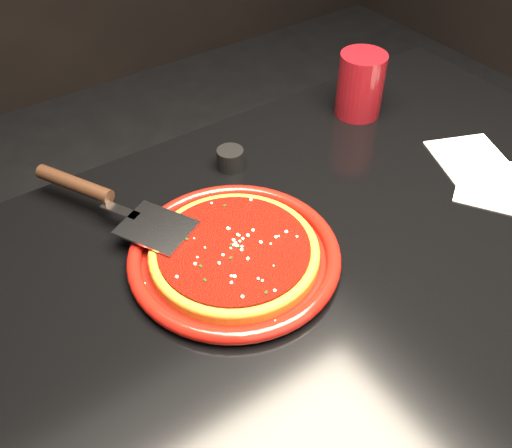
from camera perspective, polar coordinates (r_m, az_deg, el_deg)
The scene contains 12 objects.
table at distance 1.17m, azimuth 6.35°, elevation -15.29°, with size 1.20×0.80×0.75m, color black.
plate at distance 0.84m, azimuth -2.18°, elevation -3.15°, with size 0.31×0.31×0.02m, color maroon.
pizza_crust at distance 0.84m, azimuth -2.19°, elevation -2.98°, with size 0.25×0.25×0.01m, color brown.
pizza_crust_rim at distance 0.83m, azimuth -2.20°, elevation -2.68°, with size 0.25×0.25×0.02m, color brown.
pizza_sauce at distance 0.83m, azimuth -2.21°, elevation -2.47°, with size 0.22×0.22×0.01m, color #6C0D07.
parmesan_dusting at distance 0.83m, azimuth -2.22°, elevation -2.16°, with size 0.22×0.22×0.01m, color #FEF5CB, non-canonical shape.
basil_flecks at distance 0.83m, azimuth -2.22°, elevation -2.21°, with size 0.20×0.20×0.00m, color black, non-canonical shape.
pizza_server at distance 0.91m, azimuth -14.10°, elevation 2.23°, with size 0.10×0.35×0.03m, color #B9BCC1, non-canonical shape.
cup at distance 1.15m, azimuth 10.39°, elevation 13.54°, with size 0.09×0.09×0.13m, color maroon.
napkin_a at distance 1.07m, azimuth 23.44°, elevation 3.57°, with size 0.15×0.15×0.00m, color silver.
napkin_b at distance 1.11m, azimuth 20.66°, elevation 6.15°, with size 0.12×0.13×0.00m, color silver.
ramekin at distance 1.01m, azimuth -2.58°, elevation 6.54°, with size 0.05×0.05×0.04m, color black.
Camera 1 is at (-0.45, -0.43, 1.37)m, focal length 40.00 mm.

